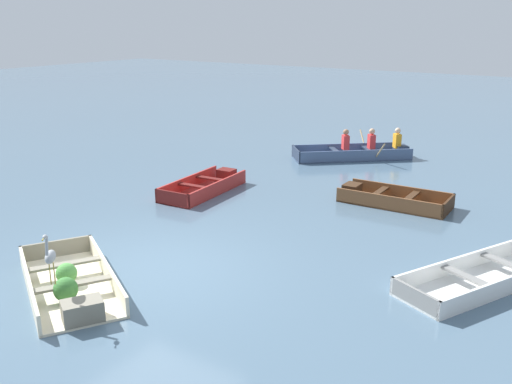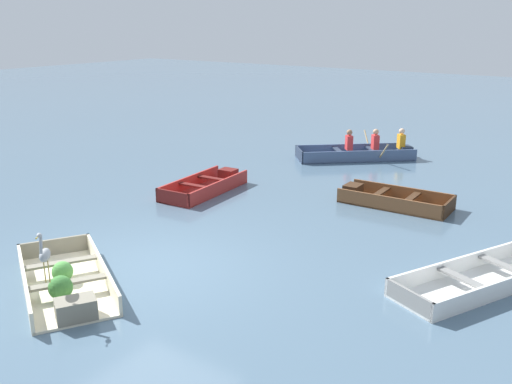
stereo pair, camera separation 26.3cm
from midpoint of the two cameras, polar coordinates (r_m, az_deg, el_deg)
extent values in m
plane|color=slate|center=(10.12, -10.17, -7.55)|extent=(80.00, 80.00, 0.00)
cube|color=beige|center=(9.78, -17.75, -8.90)|extent=(3.01, 2.45, 0.04)
cube|color=beige|center=(9.79, -14.34, -7.60)|extent=(2.41, 1.41, 0.34)
cube|color=beige|center=(9.68, -21.37, -8.57)|extent=(2.41, 1.41, 0.34)
cube|color=gray|center=(10.96, -18.82, -5.31)|extent=(0.66, 1.11, 0.34)
cube|color=gray|center=(8.64, -16.72, -11.13)|extent=(0.59, 0.67, 0.31)
cube|color=gray|center=(9.31, -17.52, -8.63)|extent=(0.71, 1.08, 0.04)
cube|color=gray|center=(10.06, -18.21, -6.73)|extent=(0.71, 1.08, 0.04)
sphere|color=#387533|center=(9.25, -18.18, -9.07)|extent=(0.37, 0.37, 0.37)
sphere|color=#4C9342|center=(9.83, -18.05, -7.58)|extent=(0.34, 0.34, 0.34)
cube|color=white|center=(10.14, 22.34, -8.46)|extent=(2.28, 3.42, 0.04)
cube|color=white|center=(10.34, 20.38, -6.91)|extent=(1.43, 3.02, 0.31)
cube|color=white|center=(9.84, 24.58, -8.65)|extent=(1.43, 3.02, 0.31)
cube|color=gray|center=(8.93, 15.87, -10.32)|extent=(0.92, 0.46, 0.31)
cube|color=gray|center=(10.43, 24.16, -6.70)|extent=(0.87, 0.52, 0.04)
cube|color=gray|center=(9.69, 20.65, -8.08)|extent=(0.87, 0.52, 0.04)
cube|color=#AD2D28|center=(14.30, -4.68, 0.08)|extent=(1.16, 2.62, 0.04)
cube|color=#AD2D28|center=(14.52, -6.17, 0.93)|extent=(0.25, 2.55, 0.35)
cube|color=#AD2D28|center=(14.01, -3.16, 0.41)|extent=(0.25, 2.55, 0.35)
cube|color=maroon|center=(13.30, -7.79, -0.63)|extent=(0.97, 0.13, 0.35)
cube|color=maroon|center=(15.12, -2.31, 1.73)|extent=(0.46, 0.39, 0.31)
cube|color=maroon|center=(14.53, -3.83, 1.36)|extent=(0.88, 0.23, 0.04)
cube|color=maroon|center=(13.94, -5.60, 0.63)|extent=(0.88, 0.23, 0.04)
cube|color=brown|center=(13.63, 14.27, -1.24)|extent=(2.53, 1.10, 0.04)
cube|color=brown|center=(13.15, 13.63, -1.17)|extent=(2.49, 0.14, 0.34)
cube|color=brown|center=(14.03, 14.97, -0.15)|extent=(2.49, 0.14, 0.34)
cube|color=#3F2716|center=(13.28, 19.29, -1.50)|extent=(0.08, 1.01, 0.34)
cube|color=#3F2716|center=(13.94, 10.20, 0.13)|extent=(0.38, 0.47, 0.31)
cube|color=#3F2716|center=(13.68, 12.87, -0.05)|extent=(0.19, 0.92, 0.04)
cube|color=#3F2716|center=(13.46, 15.84, -0.56)|extent=(0.19, 0.92, 0.04)
cube|color=#475B7F|center=(17.97, 10.27, 3.36)|extent=(3.36, 3.16, 0.04)
cube|color=#475B7F|center=(18.41, 9.84, 4.21)|extent=(2.69, 2.41, 0.36)
cube|color=#475B7F|center=(17.47, 10.76, 3.48)|extent=(2.69, 2.41, 0.36)
cube|color=#273246|center=(17.51, 4.78, 3.76)|extent=(0.74, 0.82, 0.36)
cube|color=#273246|center=(18.46, 15.06, 3.97)|extent=(0.59, 0.60, 0.32)
cube|color=#273246|center=(18.08, 11.93, 4.16)|extent=(0.76, 0.82, 0.04)
cube|color=#273246|center=(17.77, 8.66, 4.12)|extent=(0.76, 0.82, 0.04)
cube|color=red|center=(17.81, 9.71, 4.88)|extent=(0.32, 0.33, 0.44)
sphere|color=#9E7051|center=(17.75, 9.76, 5.89)|extent=(0.18, 0.18, 0.18)
cube|color=red|center=(18.06, 12.24, 4.91)|extent=(0.32, 0.33, 0.44)
sphere|color=tan|center=(18.00, 12.31, 5.90)|extent=(0.18, 0.18, 0.18)
cube|color=orange|center=(18.34, 14.71, 4.92)|extent=(0.32, 0.33, 0.44)
sphere|color=beige|center=(18.28, 14.78, 5.90)|extent=(0.18, 0.18, 0.18)
cylinder|color=tan|center=(18.85, 11.43, 5.14)|extent=(0.46, 0.51, 0.55)
cylinder|color=tan|center=(17.31, 13.09, 4.00)|extent=(0.46, 0.51, 0.55)
cylinder|color=olive|center=(8.95, -19.21, -7.53)|extent=(0.02, 0.02, 0.35)
cylinder|color=olive|center=(8.96, -19.58, -7.52)|extent=(0.02, 0.02, 0.35)
ellipsoid|color=#93999E|center=(8.85, -19.56, -5.96)|extent=(0.31, 0.34, 0.18)
cylinder|color=#93999E|center=(8.67, -19.90, -4.92)|extent=(0.11, 0.12, 0.28)
ellipsoid|color=#93999E|center=(8.58, -20.07, -4.09)|extent=(0.12, 0.12, 0.06)
cone|color=gold|center=(8.51, -20.21, -4.28)|extent=(0.08, 0.09, 0.02)
camera|label=1|loc=(0.13, -89.42, 0.18)|focal=40.00mm
camera|label=2|loc=(0.13, 90.58, -0.18)|focal=40.00mm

